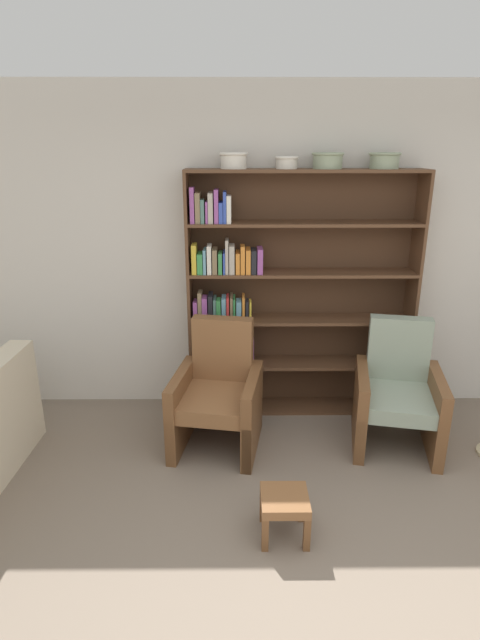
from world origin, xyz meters
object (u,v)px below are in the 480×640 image
Objects in this scene: armchair_leather at (218,395)px; bookshelf at (278,299)px; bowl_sage at (385,159)px; armchair_cushioned at (397,395)px; footstool at (285,505)px; bowl_brass at (328,160)px; bowl_terracotta at (287,162)px; bowl_stoneware at (234,160)px.

bookshelf is at bearing -121.94° from armchair_leather.
armchair_cushioned is (0.11, -0.55, -1.74)m from bowl_sage.
footstool is at bearing 122.25° from armchair_leather.
bowl_brass is at bearing -180.00° from bowl_sage.
footstool is (-0.86, -1.58, -1.93)m from bowl_sage.
bookshelf is 2.13× the size of armchair_cushioned.
armchair_leather is (-0.54, -0.55, -1.73)m from bowl_terracotta.
armchair_cushioned is (0.55, -0.55, -1.74)m from bowl_brass.
armchair_leather is 1.41m from armchair_cushioned.
bowl_stoneware is 1.21× the size of bowl_terracotta.
footstool is (0.43, -1.03, -0.19)m from armchair_leather.
bowl_brass is at bearing 75.06° from footstool.
bowl_sage is at bearing -66.76° from armchair_cushioned.
bowl_terracotta reaches higher than footstool.
bookshelf is 1.79m from footstool.
bowl_brass reaches higher than footstool.
bowl_terracotta is 0.19× the size of armchair_cushioned.
bowl_terracotta is 0.76m from bowl_sage.
bowl_brass reaches higher than armchair_leather.
bowl_stoneware is 0.79× the size of footstool.
bowl_sage is (0.80, -0.02, 1.13)m from bookshelf.
footstool is (-0.97, -1.03, -0.19)m from armchair_cushioned.
bowl_stoneware is at bearing 180.00° from bowl_brass.
bowl_stoneware is 0.23× the size of armchair_leather.
armchair_cushioned is at bearing -44.68° from bowl_brass.
armchair_cushioned is at bearing -31.72° from bookshelf.
bowl_sage reaches higher than armchair_cushioned.
bowl_sage is at bearing 0.00° from bowl_brass.
bowl_brass is at bearing -137.87° from armchair_leather.
armchair_leather is (-0.85, -0.55, -1.74)m from bowl_brass.
bowl_stoneware is 1.17m from bowl_sage.
bowl_stoneware is 0.41m from bowl_terracotta.
bowl_brass is (0.73, 0.00, -0.00)m from bowl_stoneware.
bowl_stoneware reaches higher than bookshelf.
bowl_sage reaches higher than bookshelf.
bookshelf is 7.33× the size of footstool.
bowl_brass is at bearing -2.49° from bookshelf.
bowl_terracotta is 2.49m from footstool.
bowl_brass is at bearing 0.00° from bowl_stoneware.
bowl_sage is 2.24m from armchair_leather.
bowl_sage is at bearing -147.58° from armchair_leather.
armchair_cushioned is at bearing -170.54° from armchair_leather.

